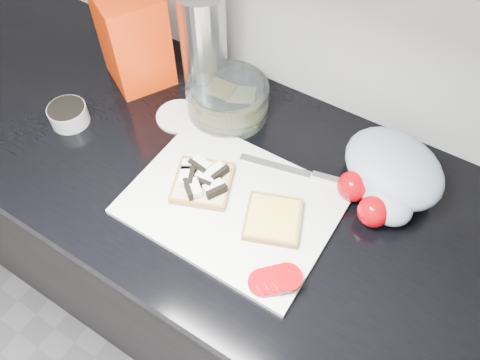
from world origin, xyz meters
name	(u,v)px	position (x,y,z in m)	size (l,w,h in m)	color
base_cabinet	(217,261)	(0.00, 1.20, 0.43)	(3.50, 0.60, 0.86)	black
countertop	(209,168)	(0.00, 1.20, 0.88)	(3.50, 0.64, 0.04)	black
cutting_board	(232,203)	(0.10, 1.13, 0.91)	(0.40, 0.30, 0.01)	silver
bread_left	(202,181)	(0.03, 1.14, 0.92)	(0.15, 0.15, 0.04)	#C9B98D
bread_right	(273,219)	(0.19, 1.14, 0.92)	(0.14, 0.14, 0.02)	#C9B98D
tomato_slices	(275,280)	(0.26, 1.03, 0.92)	(0.10, 0.09, 0.02)	#A70309
knife	(306,173)	(0.19, 1.27, 0.92)	(0.23, 0.07, 0.01)	silver
seed_tub	(68,114)	(-0.34, 1.13, 0.92)	(0.09, 0.09, 0.04)	#929797
tub_lid	(179,116)	(-0.13, 1.27, 0.90)	(0.11, 0.11, 0.01)	white
glass_bowl	(228,100)	(-0.05, 1.35, 0.94)	(0.19, 0.19, 0.08)	silver
bread_bag	(134,38)	(-0.30, 1.34, 1.01)	(0.14, 0.13, 0.23)	#F82004
steel_canister	(204,44)	(-0.14, 1.39, 1.03)	(0.10, 0.10, 0.25)	#B5B6BA
grocery_bag	(393,172)	(0.35, 1.34, 0.95)	(0.27, 0.26, 0.10)	#9CACC0
whole_tomatoes	(363,199)	(0.32, 1.26, 0.93)	(0.12, 0.10, 0.06)	#A70309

